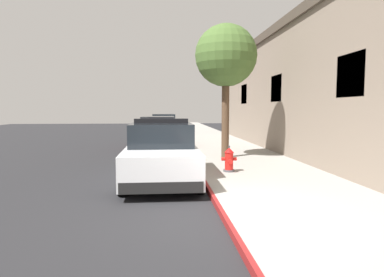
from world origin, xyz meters
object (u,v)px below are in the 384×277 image
at_px(police_cruiser, 161,153).
at_px(parked_car_dark_far, 164,125).
at_px(parked_car_silver_ahead, 158,133).
at_px(fire_hydrant, 229,160).
at_px(street_tree, 226,57).

xyz_separation_m(police_cruiser, parked_car_dark_far, (0.14, 16.24, -0.00)).
relative_size(parked_car_silver_ahead, fire_hydrant, 6.37).
xyz_separation_m(parked_car_silver_ahead, street_tree, (2.57, -4.81, 3.12)).
bearing_deg(parked_car_silver_ahead, fire_hydrant, -74.46).
bearing_deg(parked_car_dark_far, street_tree, -80.28).
height_order(police_cruiser, street_tree, street_tree).
distance_m(parked_car_dark_far, street_tree, 13.62).
xyz_separation_m(police_cruiser, street_tree, (2.38, 3.17, 3.12)).
height_order(police_cruiser, parked_car_silver_ahead, police_cruiser).
bearing_deg(parked_car_dark_far, fire_hydrant, -83.52).
bearing_deg(parked_car_silver_ahead, parked_car_dark_far, 87.70).
xyz_separation_m(police_cruiser, fire_hydrant, (1.95, 0.26, -0.26)).
bearing_deg(street_tree, parked_car_silver_ahead, 118.13).
height_order(fire_hydrant, street_tree, street_tree).
xyz_separation_m(fire_hydrant, street_tree, (0.42, 2.91, 3.38)).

